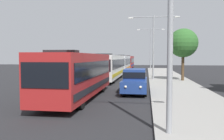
{
  "coord_description": "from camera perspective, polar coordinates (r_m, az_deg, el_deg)",
  "views": [
    {
      "loc": [
        3.3,
        -2.14,
        2.83
      ],
      "look_at": [
        0.64,
        15.5,
        1.82
      ],
      "focal_mm": 36.87,
      "sensor_mm": 36.0,
      "label": 1
    }
  ],
  "objects": [
    {
      "name": "white_suv",
      "position": [
        18.1,
        5.69,
        -2.48
      ],
      "size": [
        1.86,
        4.83,
        1.9
      ],
      "color": "navy",
      "rests_on": "ground_plane"
    },
    {
      "name": "streetlamp_far",
      "position": [
        48.72,
        9.56,
        6.21
      ],
      "size": [
        5.58,
        0.28,
        8.66
      ],
      "color": "gray",
      "rests_on": "sidewalk"
    },
    {
      "name": "bus_lead",
      "position": [
        15.89,
        -8.26,
        -0.92
      ],
      "size": [
        2.58,
        10.68,
        3.21
      ],
      "color": "maroon",
      "rests_on": "ground_plane"
    },
    {
      "name": "bus_fourth_in_line",
      "position": [
        55.73,
        3.85,
        2.05
      ],
      "size": [
        2.58,
        11.04,
        3.21
      ],
      "color": "maroon",
      "rests_on": "ground_plane"
    },
    {
      "name": "bus_second_in_line",
      "position": [
        28.55,
        -0.7,
        0.94
      ],
      "size": [
        2.58,
        12.3,
        3.21
      ],
      "color": "silver",
      "rests_on": "ground_plane"
    },
    {
      "name": "roadside_tree",
      "position": [
        27.61,
        17.24,
        6.37
      ],
      "size": [
        3.29,
        3.29,
        5.93
      ],
      "color": "#4C3823",
      "rests_on": "sidewalk"
    },
    {
      "name": "streetlamp_mid",
      "position": [
        28.51,
        10.25,
        7.42
      ],
      "size": [
        6.05,
        0.28,
        7.73
      ],
      "color": "gray",
      "rests_on": "sidewalk"
    },
    {
      "name": "box_truck_oncoming",
      "position": [
        61.79,
        1.23,
        2.19
      ],
      "size": [
        2.35,
        8.13,
        3.15
      ],
      "color": "maroon",
      "rests_on": "ground_plane"
    },
    {
      "name": "bus_middle",
      "position": [
        42.25,
        2.33,
        1.68
      ],
      "size": [
        2.58,
        11.74,
        3.21
      ],
      "color": "silver",
      "rests_on": "ground_plane"
    }
  ]
}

